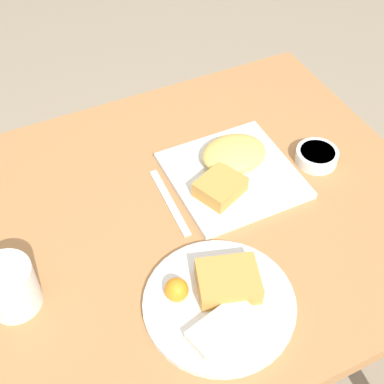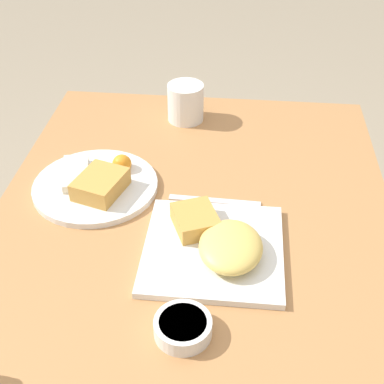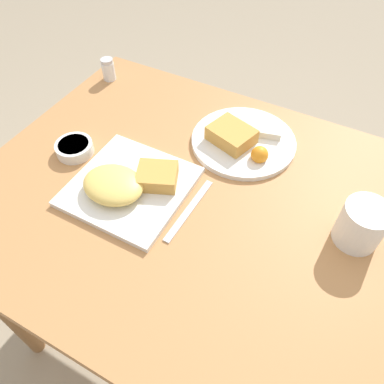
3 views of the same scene
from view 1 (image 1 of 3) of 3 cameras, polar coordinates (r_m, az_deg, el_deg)
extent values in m
plane|color=gray|center=(1.77, -0.04, -18.47)|extent=(8.00, 8.00, 0.00)
cube|color=#B27A47|center=(1.13, -0.06, -2.72)|extent=(1.02, 0.84, 0.04)
cylinder|color=olive|center=(1.78, 8.01, 2.20)|extent=(0.05, 0.05, 0.73)
cube|color=white|center=(1.18, 4.34, 1.81)|extent=(0.26, 0.26, 0.01)
ellipsoid|color=#EAC660|center=(1.19, 4.50, 4.11)|extent=(0.15, 0.12, 0.04)
cube|color=gold|center=(1.12, 3.00, 0.56)|extent=(0.12, 0.11, 0.04)
cylinder|color=white|center=(0.98, 2.93, -11.82)|extent=(0.28, 0.28, 0.01)
cube|color=gold|center=(0.97, 3.87, -9.46)|extent=(0.13, 0.12, 0.04)
cube|color=beige|center=(0.94, 3.21, -14.04)|extent=(0.13, 0.08, 0.02)
sphere|color=orange|center=(0.97, -1.66, -10.37)|extent=(0.04, 0.04, 0.04)
cylinder|color=white|center=(1.24, 13.16, 3.74)|extent=(0.10, 0.10, 0.03)
cylinder|color=beige|center=(1.23, 13.26, 4.17)|extent=(0.08, 0.08, 0.00)
cube|color=silver|center=(1.13, -2.41, -1.05)|extent=(0.02, 0.20, 0.00)
cylinder|color=white|center=(1.00, -18.84, -9.58)|extent=(0.09, 0.09, 0.10)
camera|label=2|loc=(1.40, 39.99, 33.73)|focal=50.00mm
camera|label=3|loc=(1.16, -29.29, 34.55)|focal=35.00mm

